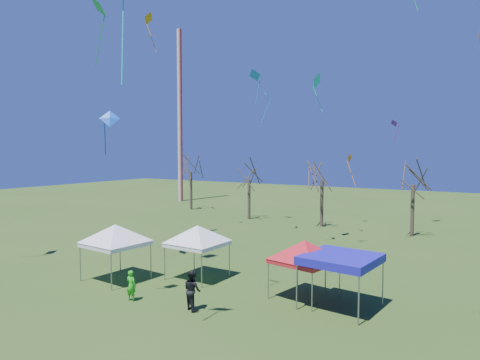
{
  "coord_description": "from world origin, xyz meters",
  "views": [
    {
      "loc": [
        12.5,
        -15.18,
        7.39
      ],
      "look_at": [
        1.35,
        3.0,
        5.94
      ],
      "focal_mm": 32.0,
      "sensor_mm": 36.0,
      "label": 1
    }
  ],
  "objects_px": {
    "tree_0": "(191,158)",
    "tree_2": "(322,162)",
    "tree_3": "(414,166)",
    "tent_blue": "(341,259)",
    "tree_1": "(249,166)",
    "tent_white_west": "(115,228)",
    "radio_mast": "(180,116)",
    "tent_white_mid": "(197,229)",
    "person_dark": "(192,290)",
    "tent_red": "(305,244)",
    "person_green": "(131,285)"
  },
  "relations": [
    {
      "from": "tree_3",
      "to": "tent_red",
      "type": "height_order",
      "value": "tree_3"
    },
    {
      "from": "radio_mast",
      "to": "tent_white_west",
      "type": "distance_m",
      "value": 40.14
    },
    {
      "from": "tree_0",
      "to": "tree_2",
      "type": "height_order",
      "value": "tree_0"
    },
    {
      "from": "tree_3",
      "to": "tree_1",
      "type": "bearing_deg",
      "value": 177.94
    },
    {
      "from": "tree_3",
      "to": "person_dark",
      "type": "relative_size",
      "value": 4.23
    },
    {
      "from": "tent_blue",
      "to": "tent_white_mid",
      "type": "bearing_deg",
      "value": 178.24
    },
    {
      "from": "tree_0",
      "to": "tree_3",
      "type": "height_order",
      "value": "tree_0"
    },
    {
      "from": "tree_0",
      "to": "tent_white_west",
      "type": "xyz_separation_m",
      "value": [
        14.66,
        -25.71,
        -3.5
      ]
    },
    {
      "from": "radio_mast",
      "to": "tent_red",
      "type": "xyz_separation_m",
      "value": [
        32.26,
        -29.58,
        -9.76
      ]
    },
    {
      "from": "tree_1",
      "to": "person_dark",
      "type": "height_order",
      "value": "tree_1"
    },
    {
      "from": "tree_1",
      "to": "radio_mast",
      "type": "bearing_deg",
      "value": 151.52
    },
    {
      "from": "tree_1",
      "to": "person_green",
      "type": "xyz_separation_m",
      "value": [
        7.88,
        -25.02,
        -5.03
      ]
    },
    {
      "from": "radio_mast",
      "to": "tent_red",
      "type": "bearing_deg",
      "value": -42.52
    },
    {
      "from": "tent_white_west",
      "to": "tent_red",
      "type": "height_order",
      "value": "tent_white_west"
    },
    {
      "from": "tent_red",
      "to": "tent_blue",
      "type": "relative_size",
      "value": 1.08
    },
    {
      "from": "person_green",
      "to": "person_dark",
      "type": "relative_size",
      "value": 0.82
    },
    {
      "from": "radio_mast",
      "to": "tent_white_west",
      "type": "height_order",
      "value": "radio_mast"
    },
    {
      "from": "tent_white_mid",
      "to": "person_dark",
      "type": "bearing_deg",
      "value": -55.6
    },
    {
      "from": "tree_1",
      "to": "tree_2",
      "type": "distance_m",
      "value": 8.42
    },
    {
      "from": "tent_white_west",
      "to": "person_dark",
      "type": "xyz_separation_m",
      "value": [
        6.62,
        -1.41,
        -2.06
      ]
    },
    {
      "from": "tree_2",
      "to": "radio_mast",
      "type": "bearing_deg",
      "value": 159.43
    },
    {
      "from": "radio_mast",
      "to": "person_dark",
      "type": "relative_size",
      "value": 13.37
    },
    {
      "from": "tree_0",
      "to": "tent_white_west",
      "type": "bearing_deg",
      "value": -60.31
    },
    {
      "from": "radio_mast",
      "to": "tent_blue",
      "type": "xyz_separation_m",
      "value": [
        34.21,
        -29.87,
        -10.18
      ]
    },
    {
      "from": "tree_0",
      "to": "tree_3",
      "type": "xyz_separation_m",
      "value": [
        26.88,
        -3.34,
        -0.41
      ]
    },
    {
      "from": "radio_mast",
      "to": "tent_white_west",
      "type": "xyz_separation_m",
      "value": [
        21.81,
        -32.33,
        -9.51
      ]
    },
    {
      "from": "radio_mast",
      "to": "tree_1",
      "type": "xyz_separation_m",
      "value": [
        17.23,
        -9.35,
        -6.71
      ]
    },
    {
      "from": "tree_2",
      "to": "tent_white_mid",
      "type": "distance_m",
      "value": 20.27
    },
    {
      "from": "tree_0",
      "to": "tree_1",
      "type": "height_order",
      "value": "tree_0"
    },
    {
      "from": "tent_white_west",
      "to": "person_dark",
      "type": "distance_m",
      "value": 7.08
    },
    {
      "from": "tree_2",
      "to": "tent_blue",
      "type": "relative_size",
      "value": 2.33
    },
    {
      "from": "tree_1",
      "to": "tree_3",
      "type": "distance_m",
      "value": 16.81
    },
    {
      "from": "tree_1",
      "to": "tent_white_west",
      "type": "xyz_separation_m",
      "value": [
        4.58,
        -22.98,
        -2.8
      ]
    },
    {
      "from": "tree_0",
      "to": "tree_3",
      "type": "distance_m",
      "value": 27.09
    },
    {
      "from": "tent_white_west",
      "to": "tent_blue",
      "type": "height_order",
      "value": "tent_white_west"
    },
    {
      "from": "tree_0",
      "to": "tree_1",
      "type": "relative_size",
      "value": 1.12
    },
    {
      "from": "tree_2",
      "to": "tent_white_mid",
      "type": "xyz_separation_m",
      "value": [
        -0.03,
        -19.98,
        -3.41
      ]
    },
    {
      "from": "radio_mast",
      "to": "tree_1",
      "type": "height_order",
      "value": "radio_mast"
    },
    {
      "from": "tree_3",
      "to": "tent_white_west",
      "type": "relative_size",
      "value": 1.89
    },
    {
      "from": "tree_2",
      "to": "tree_3",
      "type": "relative_size",
      "value": 1.03
    },
    {
      "from": "tent_red",
      "to": "person_green",
      "type": "distance_m",
      "value": 8.83
    },
    {
      "from": "radio_mast",
      "to": "tree_2",
      "type": "height_order",
      "value": "radio_mast"
    },
    {
      "from": "tree_1",
      "to": "person_green",
      "type": "relative_size",
      "value": 4.94
    },
    {
      "from": "tree_2",
      "to": "tree_1",
      "type": "bearing_deg",
      "value": 178.15
    },
    {
      "from": "tree_3",
      "to": "tree_2",
      "type": "bearing_deg",
      "value": 177.73
    },
    {
      "from": "tree_2",
      "to": "tent_red",
      "type": "height_order",
      "value": "tree_2"
    },
    {
      "from": "person_green",
      "to": "tent_red",
      "type": "bearing_deg",
      "value": -150.4
    },
    {
      "from": "tree_3",
      "to": "tent_red",
      "type": "bearing_deg",
      "value": -95.17
    },
    {
      "from": "tree_1",
      "to": "tent_white_west",
      "type": "bearing_deg",
      "value": -78.73
    },
    {
      "from": "radio_mast",
      "to": "person_dark",
      "type": "height_order",
      "value": "radio_mast"
    }
  ]
}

